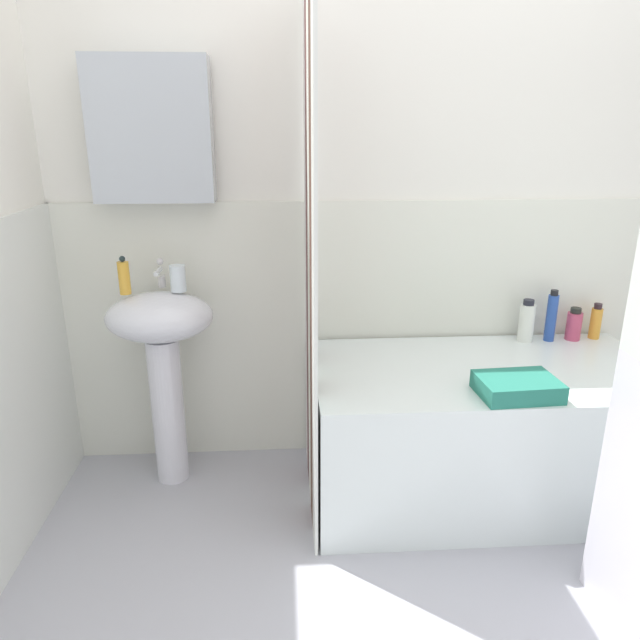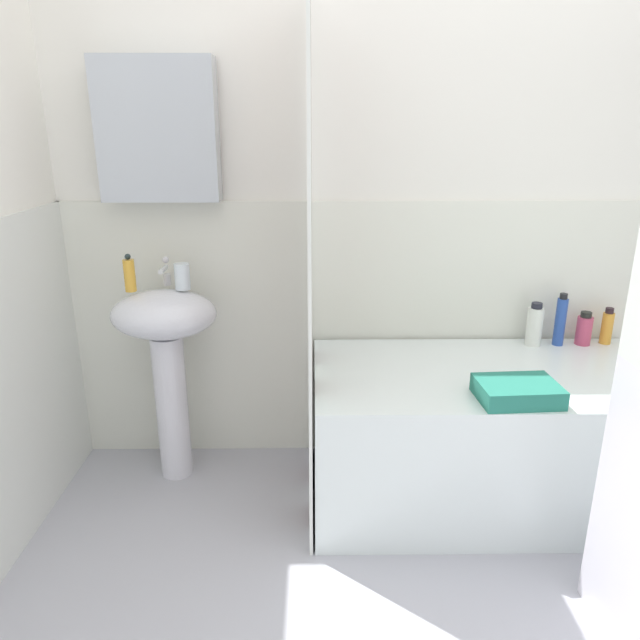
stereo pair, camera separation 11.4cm
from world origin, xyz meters
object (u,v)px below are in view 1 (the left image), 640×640
at_px(toothbrush_cup, 178,278).
at_px(soap_dispenser, 124,277).
at_px(lotion_bottle, 551,317).
at_px(towel_folded, 517,387).
at_px(sink, 162,346).
at_px(body_wash_bottle, 596,322).
at_px(shampoo_bottle, 527,322).
at_px(bathtub, 482,430).
at_px(conditioner_bottle, 574,325).

bearing_deg(toothbrush_cup, soap_dispenser, -172.20).
height_order(soap_dispenser, lotion_bottle, soap_dispenser).
xyz_separation_m(soap_dispenser, towel_folded, (1.48, -0.45, -0.32)).
xyz_separation_m(sink, lotion_bottle, (1.72, 0.11, 0.06)).
bearing_deg(soap_dispenser, toothbrush_cup, 7.80).
distance_m(body_wash_bottle, shampoo_bottle, 0.34).
bearing_deg(bathtub, conditioner_bottle, 31.18).
relative_size(sink, body_wash_bottle, 5.16).
relative_size(conditioner_bottle, towel_folded, 0.54).
bearing_deg(lotion_bottle, sink, -176.26).
distance_m(body_wash_bottle, lotion_bottle, 0.23).
bearing_deg(towel_folded, sink, 161.76).
height_order(soap_dispenser, bathtub, soap_dispenser).
bearing_deg(shampoo_bottle, bathtub, -132.67).
relative_size(soap_dispenser, lotion_bottle, 0.66).
relative_size(sink, conditioner_bottle, 5.67).
xyz_separation_m(soap_dispenser, bathtub, (1.46, -0.19, -0.64)).
xyz_separation_m(bathtub, lotion_bottle, (0.39, 0.30, 0.40)).
bearing_deg(conditioner_bottle, body_wash_bottle, 5.64).
relative_size(bathtub, towel_folded, 5.05).
xyz_separation_m(toothbrush_cup, body_wash_bottle, (1.86, 0.10, -0.26)).
xyz_separation_m(sink, towel_folded, (1.35, -0.45, -0.02)).
xyz_separation_m(toothbrush_cup, conditioner_bottle, (1.75, 0.09, -0.27)).
bearing_deg(toothbrush_cup, conditioner_bottle, 2.88).
bearing_deg(towel_folded, conditioner_bottle, 49.27).
bearing_deg(lotion_bottle, body_wash_bottle, 4.30).
height_order(conditioner_bottle, towel_folded, conditioner_bottle).
distance_m(bathtub, body_wash_bottle, 0.77).
relative_size(bathtub, shampoo_bottle, 7.20).
bearing_deg(shampoo_bottle, soap_dispenser, -176.38).
bearing_deg(sink, bathtub, -7.84).
relative_size(bathtub, lotion_bottle, 5.93).
distance_m(sink, bathtub, 1.39).
distance_m(conditioner_bottle, towel_folded, 0.74).
distance_m(sink, toothbrush_cup, 0.30).
bearing_deg(bathtub, toothbrush_cup, 170.32).
distance_m(bathtub, lotion_bottle, 0.63).
bearing_deg(soap_dispenser, conditioner_bottle, 3.41).
height_order(sink, toothbrush_cup, toothbrush_cup).
bearing_deg(sink, lotion_bottle, 3.74).
bearing_deg(shampoo_bottle, conditioner_bottle, 1.81).
bearing_deg(toothbrush_cup, shampoo_bottle, 3.04).
relative_size(toothbrush_cup, lotion_bottle, 0.45).
bearing_deg(soap_dispenser, shampoo_bottle, 3.62).
xyz_separation_m(lotion_bottle, shampoo_bottle, (-0.11, -0.00, -0.02)).
xyz_separation_m(toothbrush_cup, bathtub, (1.25, -0.21, -0.63)).
bearing_deg(toothbrush_cup, body_wash_bottle, 3.04).
height_order(body_wash_bottle, towel_folded, body_wash_bottle).
distance_m(body_wash_bottle, towel_folded, 0.83).
relative_size(soap_dispenser, conditioner_bottle, 1.03).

